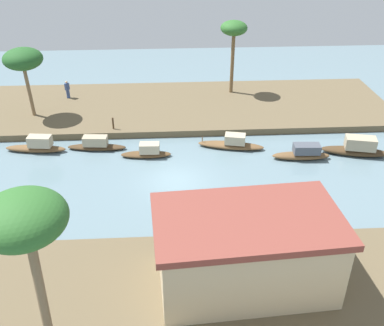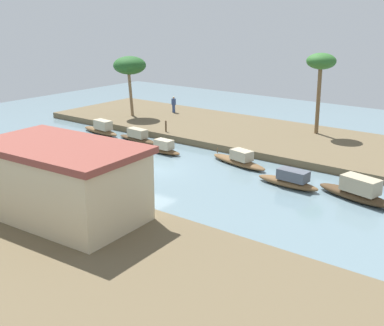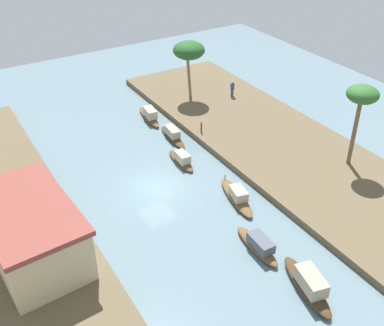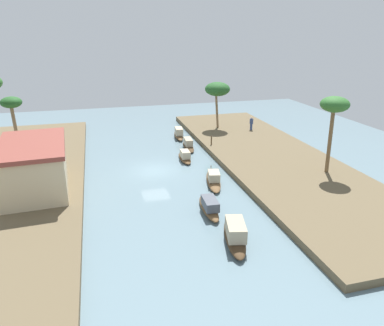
{
  "view_description": "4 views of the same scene",
  "coord_description": "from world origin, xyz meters",
  "px_view_note": "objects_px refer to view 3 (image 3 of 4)",
  "views": [
    {
      "loc": [
        0.43,
        25.08,
        16.19
      ],
      "look_at": [
        -1.09,
        -0.7,
        0.93
      ],
      "focal_mm": 41.57,
      "sensor_mm": 36.0,
      "label": 1
    },
    {
      "loc": [
        -22.14,
        24.24,
        10.6
      ],
      "look_at": [
        -3.19,
        -0.36,
        0.92
      ],
      "focal_mm": 46.41,
      "sensor_mm": 36.0,
      "label": 2
    },
    {
      "loc": [
        -25.43,
        12.42,
        20.74
      ],
      "look_at": [
        0.61,
        -3.54,
        0.77
      ],
      "focal_mm": 43.16,
      "sensor_mm": 36.0,
      "label": 3
    },
    {
      "loc": [
        -31.45,
        4.79,
        12.29
      ],
      "look_at": [
        -1.13,
        -3.3,
        0.83
      ],
      "focal_mm": 34.03,
      "sensor_mm": 36.0,
      "label": 4
    }
  ],
  "objects_px": {
    "sampan_downstream_large": "(258,245)",
    "riverside_building": "(31,232)",
    "palm_tree_left_far": "(189,51)",
    "sampan_open_hull": "(308,284)",
    "mooring_post": "(201,127)",
    "sampan_midstream": "(149,115)",
    "sampan_foreground": "(181,159)",
    "sampan_upstream_small": "(237,196)",
    "person_on_near_bank": "(232,89)",
    "sampan_with_tall_canopy": "(173,135)",
    "palm_tree_left_near": "(362,97)"
  },
  "relations": [
    {
      "from": "sampan_downstream_large",
      "to": "riverside_building",
      "type": "bearing_deg",
      "value": 65.65
    },
    {
      "from": "palm_tree_left_near",
      "to": "sampan_foreground",
      "type": "bearing_deg",
      "value": 55.18
    },
    {
      "from": "sampan_downstream_large",
      "to": "palm_tree_left_near",
      "type": "relative_size",
      "value": 0.63
    },
    {
      "from": "sampan_downstream_large",
      "to": "palm_tree_left_far",
      "type": "bearing_deg",
      "value": -16.98
    },
    {
      "from": "person_on_near_bank",
      "to": "mooring_post",
      "type": "bearing_deg",
      "value": 70.15
    },
    {
      "from": "sampan_upstream_small",
      "to": "riverside_building",
      "type": "bearing_deg",
      "value": 96.66
    },
    {
      "from": "riverside_building",
      "to": "palm_tree_left_far",
      "type": "bearing_deg",
      "value": -57.3
    },
    {
      "from": "person_on_near_bank",
      "to": "palm_tree_left_far",
      "type": "xyz_separation_m",
      "value": [
        2.22,
        3.83,
        4.08
      ]
    },
    {
      "from": "person_on_near_bank",
      "to": "palm_tree_left_near",
      "type": "distance_m",
      "value": 15.95
    },
    {
      "from": "sampan_downstream_large",
      "to": "riverside_building",
      "type": "height_order",
      "value": "riverside_building"
    },
    {
      "from": "sampan_open_hull",
      "to": "mooring_post",
      "type": "distance_m",
      "value": 18.65
    },
    {
      "from": "sampan_open_hull",
      "to": "riverside_building",
      "type": "height_order",
      "value": "riverside_building"
    },
    {
      "from": "sampan_midstream",
      "to": "mooring_post",
      "type": "distance_m",
      "value": 5.98
    },
    {
      "from": "sampan_midstream",
      "to": "palm_tree_left_near",
      "type": "relative_size",
      "value": 0.7
    },
    {
      "from": "sampan_midstream",
      "to": "sampan_foreground",
      "type": "relative_size",
      "value": 1.25
    },
    {
      "from": "sampan_open_hull",
      "to": "palm_tree_left_near",
      "type": "relative_size",
      "value": 0.75
    },
    {
      "from": "sampan_upstream_small",
      "to": "palm_tree_left_far",
      "type": "distance_m",
      "value": 17.79
    },
    {
      "from": "person_on_near_bank",
      "to": "palm_tree_left_near",
      "type": "xyz_separation_m",
      "value": [
        -15.14,
        -0.52,
        5.01
      ]
    },
    {
      "from": "sampan_upstream_small",
      "to": "palm_tree_left_near",
      "type": "xyz_separation_m",
      "value": [
        -1.26,
        -10.02,
        5.93
      ]
    },
    {
      "from": "palm_tree_left_near",
      "to": "person_on_near_bank",
      "type": "bearing_deg",
      "value": 1.95
    },
    {
      "from": "sampan_foreground",
      "to": "sampan_upstream_small",
      "type": "height_order",
      "value": "sampan_upstream_small"
    },
    {
      "from": "sampan_upstream_small",
      "to": "riverside_building",
      "type": "xyz_separation_m",
      "value": [
        1.4,
        14.14,
        2.07
      ]
    },
    {
      "from": "sampan_upstream_small",
      "to": "person_on_near_bank",
      "type": "xyz_separation_m",
      "value": [
        13.88,
        -9.5,
        0.92
      ]
    },
    {
      "from": "sampan_upstream_small",
      "to": "palm_tree_left_far",
      "type": "bearing_deg",
      "value": -7.09
    },
    {
      "from": "sampan_open_hull",
      "to": "sampan_downstream_large",
      "type": "distance_m",
      "value": 4.13
    },
    {
      "from": "sampan_foreground",
      "to": "mooring_post",
      "type": "bearing_deg",
      "value": -51.21
    },
    {
      "from": "sampan_downstream_large",
      "to": "palm_tree_left_far",
      "type": "relative_size",
      "value": 0.73
    },
    {
      "from": "palm_tree_left_far",
      "to": "riverside_building",
      "type": "distance_m",
      "value": 24.84
    },
    {
      "from": "sampan_downstream_large",
      "to": "palm_tree_left_near",
      "type": "height_order",
      "value": "palm_tree_left_near"
    },
    {
      "from": "sampan_downstream_large",
      "to": "mooring_post",
      "type": "xyz_separation_m",
      "value": [
        14.03,
        -4.66,
        0.57
      ]
    },
    {
      "from": "sampan_with_tall_canopy",
      "to": "riverside_building",
      "type": "bearing_deg",
      "value": 125.69
    },
    {
      "from": "sampan_midstream",
      "to": "riverside_building",
      "type": "distance_m",
      "value": 19.66
    },
    {
      "from": "riverside_building",
      "to": "person_on_near_bank",
      "type": "bearing_deg",
      "value": -66.04
    },
    {
      "from": "sampan_with_tall_canopy",
      "to": "sampan_upstream_small",
      "type": "relative_size",
      "value": 0.88
    },
    {
      "from": "sampan_open_hull",
      "to": "mooring_post",
      "type": "relative_size",
      "value": 5.19
    },
    {
      "from": "sampan_downstream_large",
      "to": "sampan_foreground",
      "type": "bearing_deg",
      "value": -2.06
    },
    {
      "from": "sampan_downstream_large",
      "to": "person_on_near_bank",
      "type": "distance_m",
      "value": 22.0
    },
    {
      "from": "sampan_foreground",
      "to": "mooring_post",
      "type": "height_order",
      "value": "mooring_post"
    },
    {
      "from": "person_on_near_bank",
      "to": "riverside_building",
      "type": "height_order",
      "value": "riverside_building"
    },
    {
      "from": "sampan_foreground",
      "to": "palm_tree_left_far",
      "type": "relative_size",
      "value": 0.64
    },
    {
      "from": "sampan_midstream",
      "to": "riverside_building",
      "type": "relative_size",
      "value": 0.54
    },
    {
      "from": "sampan_downstream_large",
      "to": "sampan_open_hull",
      "type": "bearing_deg",
      "value": -172.05
    },
    {
      "from": "palm_tree_left_far",
      "to": "riverside_building",
      "type": "relative_size",
      "value": 0.67
    },
    {
      "from": "palm_tree_left_near",
      "to": "palm_tree_left_far",
      "type": "relative_size",
      "value": 1.16
    },
    {
      "from": "mooring_post",
      "to": "person_on_near_bank",
      "type": "bearing_deg",
      "value": -54.99
    },
    {
      "from": "sampan_with_tall_canopy",
      "to": "person_on_near_bank",
      "type": "relative_size",
      "value": 2.75
    },
    {
      "from": "sampan_with_tall_canopy",
      "to": "sampan_open_hull",
      "type": "bearing_deg",
      "value": 178.57
    },
    {
      "from": "sampan_with_tall_canopy",
      "to": "mooring_post",
      "type": "distance_m",
      "value": 2.65
    },
    {
      "from": "sampan_open_hull",
      "to": "palm_tree_left_far",
      "type": "height_order",
      "value": "palm_tree_left_far"
    },
    {
      "from": "palm_tree_left_far",
      "to": "riverside_building",
      "type": "xyz_separation_m",
      "value": [
        -14.69,
        19.82,
        -2.94
      ]
    }
  ]
}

